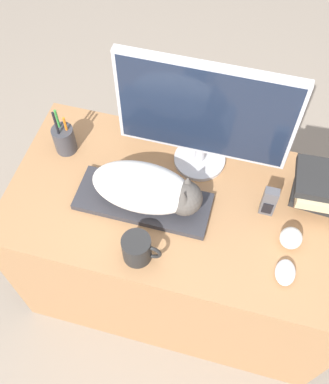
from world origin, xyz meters
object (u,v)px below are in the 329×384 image
object	(u,v)px
cat	(149,189)
phone	(269,202)
coffee_mug	(138,249)
computer_mouse	(285,272)
monitor	(204,115)
keyboard	(143,202)
pen_cup	(64,139)
baseball	(291,238)
book_stack	(322,188)

from	to	relation	value
cat	phone	distance (m)	0.40
coffee_mug	phone	distance (m)	0.46
computer_mouse	coffee_mug	size ratio (longest dim) A/B	0.70
cat	computer_mouse	world-z (taller)	cat
computer_mouse	cat	bearing A→B (deg)	164.14
monitor	computer_mouse	distance (m)	0.56
computer_mouse	monitor	bearing A→B (deg)	134.29
computer_mouse	phone	world-z (taller)	phone
keyboard	pen_cup	xyz separation A→B (m)	(-0.35, 0.16, 0.05)
baseball	phone	bearing A→B (deg)	131.55
cat	coffee_mug	size ratio (longest dim) A/B	2.91
baseball	phone	world-z (taller)	phone
computer_mouse	phone	xyz separation A→B (m)	(-0.09, 0.22, 0.05)
monitor	baseball	size ratio (longest dim) A/B	8.05
monitor	computer_mouse	bearing A→B (deg)	-45.71
keyboard	computer_mouse	distance (m)	0.52
pen_cup	baseball	bearing A→B (deg)	-11.89
keyboard	monitor	distance (m)	0.36
book_stack	computer_mouse	bearing A→B (deg)	-103.46
coffee_mug	phone	xyz separation A→B (m)	(0.38, 0.27, 0.01)
pen_cup	monitor	bearing A→B (deg)	8.36
cat	phone	bearing A→B (deg)	11.42
pen_cup	computer_mouse	bearing A→B (deg)	-19.00
cat	baseball	world-z (taller)	cat
pen_cup	phone	distance (m)	0.77
keyboard	book_stack	xyz separation A→B (m)	(0.58, 0.17, 0.06)
cat	phone	world-z (taller)	cat
keyboard	monitor	world-z (taller)	monitor
phone	baseball	bearing A→B (deg)	-48.45
baseball	coffee_mug	bearing A→B (deg)	-159.70
keyboard	phone	world-z (taller)	phone
keyboard	pen_cup	distance (m)	0.38
computer_mouse	coffee_mug	distance (m)	0.47
cat	book_stack	size ratio (longest dim) A/B	1.74
cat	book_stack	distance (m)	0.58
coffee_mug	book_stack	bearing A→B (deg)	34.25
coffee_mug	baseball	world-z (taller)	coffee_mug
baseball	book_stack	world-z (taller)	book_stack
pen_cup	baseball	xyz separation A→B (m)	(0.85, -0.18, -0.02)
cat	phone	xyz separation A→B (m)	(0.39, 0.08, -0.04)
phone	book_stack	size ratio (longest dim) A/B	0.58
computer_mouse	phone	size ratio (longest dim) A/B	0.72
phone	book_stack	xyz separation A→B (m)	(0.16, 0.09, 0.01)
pen_cup	phone	world-z (taller)	pen_cup
pen_cup	baseball	world-z (taller)	pen_cup
monitor	baseball	world-z (taller)	monitor
coffee_mug	keyboard	bearing A→B (deg)	101.88
computer_mouse	baseball	xyz separation A→B (m)	(0.00, 0.11, 0.02)
cat	monitor	distance (m)	0.30
phone	book_stack	bearing A→B (deg)	29.41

